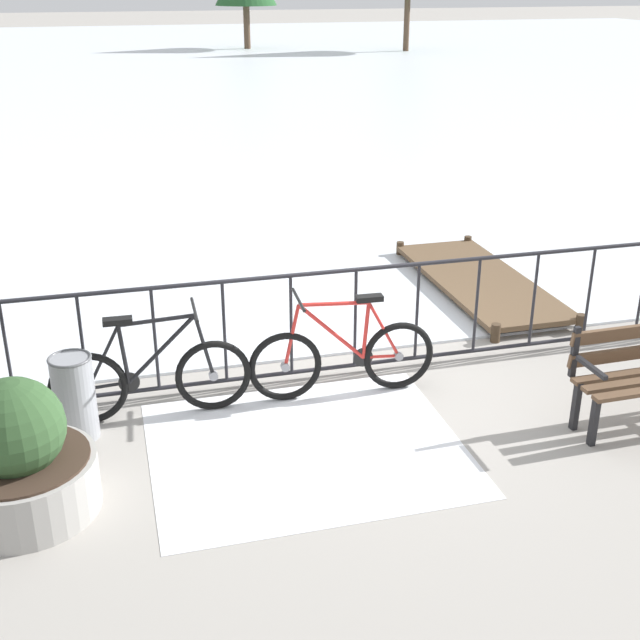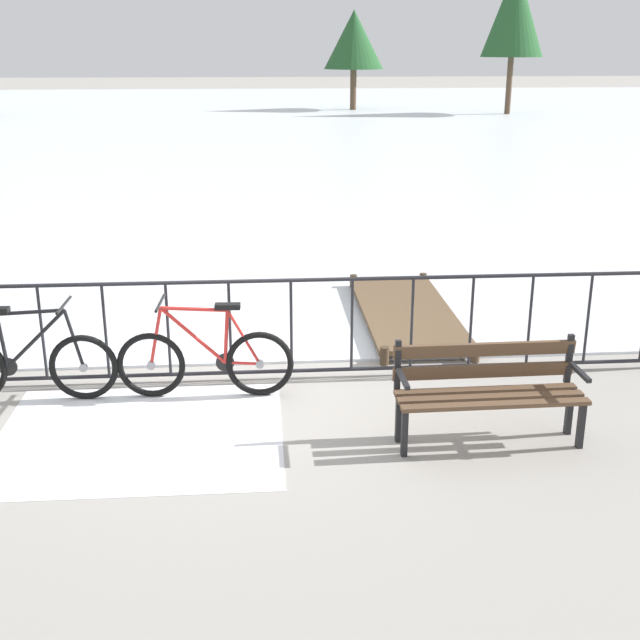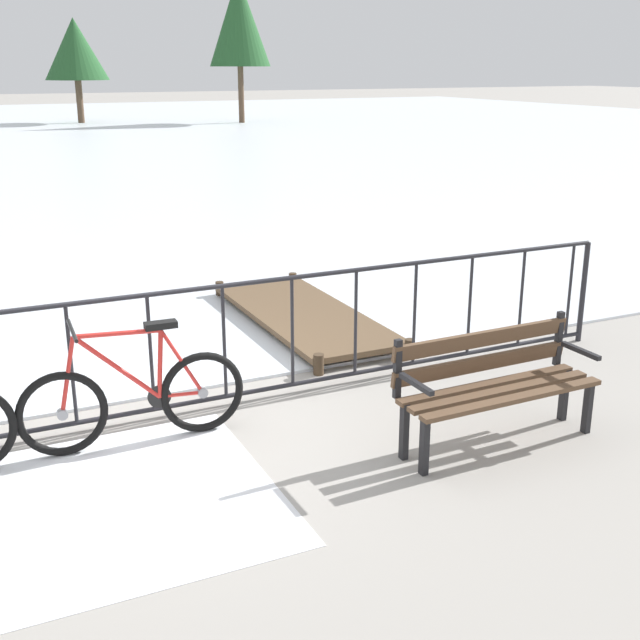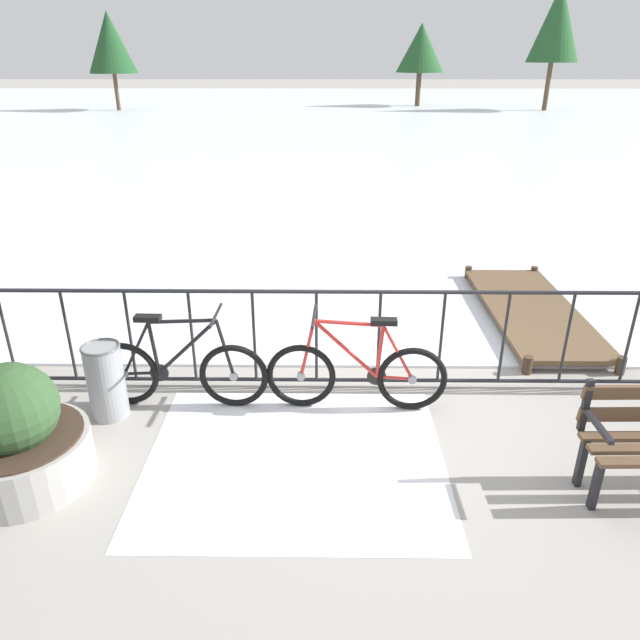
% 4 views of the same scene
% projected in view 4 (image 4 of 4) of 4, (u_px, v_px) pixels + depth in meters
% --- Properties ---
extents(ground_plane, '(160.00, 160.00, 0.00)m').
position_uv_depth(ground_plane, '(377.00, 387.00, 6.02)').
color(ground_plane, '#9E9991').
extents(frozen_pond, '(80.00, 56.00, 0.03)m').
position_uv_depth(frozen_pond, '(337.00, 116.00, 31.87)').
color(frozen_pond, silver).
rests_on(frozen_pond, ground).
extents(snow_patch, '(2.50, 2.11, 0.01)m').
position_uv_depth(snow_patch, '(295.00, 459.00, 4.94)').
color(snow_patch, white).
rests_on(snow_patch, ground).
extents(railing_fence, '(9.06, 0.06, 1.07)m').
position_uv_depth(railing_fence, '(379.00, 338.00, 5.79)').
color(railing_fence, '#232328').
rests_on(railing_fence, ground).
extents(bicycle_near_railing, '(1.71, 0.52, 0.97)m').
position_uv_depth(bicycle_near_railing, '(357.00, 374.00, 5.53)').
color(bicycle_near_railing, black).
rests_on(bicycle_near_railing, ground).
extents(bicycle_second, '(1.71, 0.52, 0.97)m').
position_uv_depth(bicycle_second, '(178.00, 371.00, 5.57)').
color(bicycle_second, black).
rests_on(bicycle_second, ground).
extents(planter_with_shrub, '(1.06, 1.06, 1.03)m').
position_uv_depth(planter_with_shrub, '(18.00, 437.00, 4.55)').
color(planter_with_shrub, '#9E9B96').
rests_on(planter_with_shrub, ground).
extents(trash_bin, '(0.35, 0.35, 0.73)m').
position_uv_depth(trash_bin, '(106.00, 380.00, 5.41)').
color(trash_bin, gray).
rests_on(trash_bin, ground).
extents(wooden_dock, '(1.10, 2.98, 0.20)m').
position_uv_depth(wooden_dock, '(531.00, 310.00, 7.54)').
color(wooden_dock, brown).
rests_on(wooden_dock, ground).
extents(tree_far_west, '(3.01, 3.01, 4.89)m').
position_uv_depth(tree_far_west, '(421.00, 48.00, 36.80)').
color(tree_far_west, brown).
rests_on(tree_far_west, ground).
extents(tree_west_mid, '(2.75, 2.75, 5.38)m').
position_uv_depth(tree_west_mid, '(110.00, 42.00, 33.68)').
color(tree_west_mid, brown).
rests_on(tree_west_mid, ground).
extents(tree_centre, '(2.92, 2.92, 6.80)m').
position_uv_depth(tree_centre, '(557.00, 23.00, 33.24)').
color(tree_centre, brown).
rests_on(tree_centre, ground).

